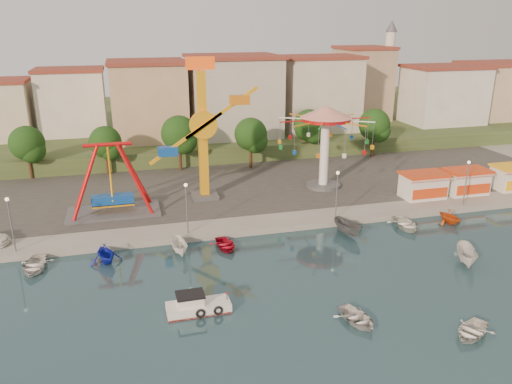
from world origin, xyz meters
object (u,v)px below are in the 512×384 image
object	(u,v)px
pirate_ship_ride	(111,180)
cabin_motorboat	(197,307)
wave_swinger	(326,129)
skiff	(467,256)
kamikaze_tower	(207,135)
rowboat_a	(357,318)

from	to	relation	value
pirate_ship_ride	cabin_motorboat	size ratio (longest dim) A/B	2.08
wave_swinger	cabin_motorboat	bearing A→B (deg)	-129.74
cabin_motorboat	skiff	distance (m)	24.77
pirate_ship_ride	kamikaze_tower	xyz separation A→B (m)	(11.05, 2.25, 3.98)
kamikaze_tower	wave_swinger	world-z (taller)	kamikaze_tower
pirate_ship_ride	wave_swinger	distance (m)	26.39
pirate_ship_ride	skiff	world-z (taller)	pirate_ship_ride
pirate_ship_ride	kamikaze_tower	bearing A→B (deg)	11.52
cabin_motorboat	pirate_ship_ride	bearing A→B (deg)	105.38
pirate_ship_ride	skiff	distance (m)	36.71
kamikaze_tower	cabin_motorboat	distance (m)	25.33
kamikaze_tower	cabin_motorboat	xyz separation A→B (m)	(-4.99, -23.54, -7.92)
kamikaze_tower	skiff	size ratio (longest dim) A/B	3.95
pirate_ship_ride	rowboat_a	distance (m)	31.12
kamikaze_tower	pirate_ship_ride	bearing A→B (deg)	-168.48
kamikaze_tower	rowboat_a	bearing A→B (deg)	-77.76
pirate_ship_ride	wave_swinger	world-z (taller)	wave_swinger
kamikaze_tower	wave_swinger	xyz separation A→B (m)	(14.93, 0.42, -0.18)
rowboat_a	pirate_ship_ride	bearing A→B (deg)	111.61
kamikaze_tower	rowboat_a	distance (m)	29.68
cabin_motorboat	rowboat_a	size ratio (longest dim) A/B	1.34
pirate_ship_ride	skiff	size ratio (longest dim) A/B	2.39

